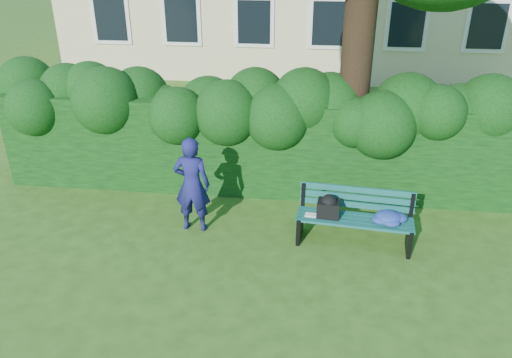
# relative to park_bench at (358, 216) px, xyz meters

# --- Properties ---
(ground) EXTENTS (80.00, 80.00, 0.00)m
(ground) POSITION_rel_park_bench_xyz_m (-1.64, -0.39, -0.50)
(ground) COLOR #345418
(ground) RESTS_ON ground
(hedge) EXTENTS (10.00, 1.00, 1.80)m
(hedge) POSITION_rel_park_bench_xyz_m (-1.64, 1.81, 0.40)
(hedge) COLOR black
(hedge) RESTS_ON ground
(park_bench) EXTENTS (1.85, 0.73, 0.89)m
(park_bench) POSITION_rel_park_bench_xyz_m (0.00, 0.00, 0.00)
(park_bench) COLOR #0E483D
(park_bench) RESTS_ON ground
(man_reading) EXTENTS (0.61, 0.40, 1.64)m
(man_reading) POSITION_rel_park_bench_xyz_m (-2.68, 0.14, 0.32)
(man_reading) COLOR navy
(man_reading) RESTS_ON ground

